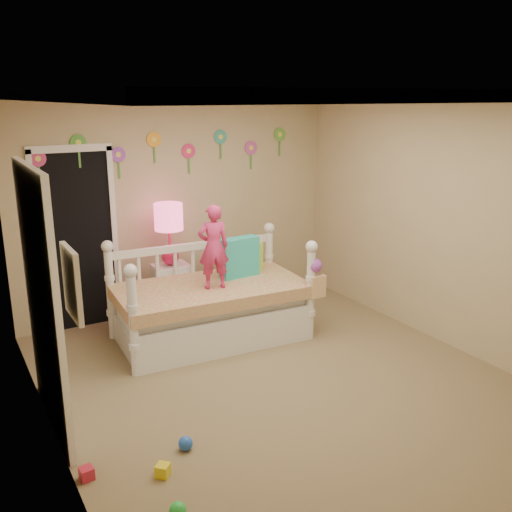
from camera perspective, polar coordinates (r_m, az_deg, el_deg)
floor at (r=5.46m, az=2.30°, el=-12.33°), size 4.00×4.50×0.01m
ceiling at (r=4.81m, az=2.65°, el=16.12°), size 4.00×4.50×0.01m
back_wall at (r=6.93m, az=-7.59°, el=5.10°), size 4.00×0.01×2.60m
left_wall at (r=4.29m, az=-20.74°, el=-2.50°), size 0.01×4.50×2.60m
right_wall at (r=6.26m, az=18.15°, el=3.28°), size 0.01×4.50×2.60m
crown_molding at (r=4.81m, az=2.64°, el=15.76°), size 4.00×4.50×0.06m
daybed at (r=6.14m, az=-4.61°, el=-3.42°), size 2.11×1.23×1.11m
pillow_turquoise at (r=6.32m, az=-1.69°, el=-0.12°), size 0.46×0.19×0.44m
pillow_lime at (r=6.53m, az=-0.93°, el=-0.10°), size 0.36×0.17×0.33m
child at (r=5.89m, az=-4.29°, el=0.91°), size 0.36×0.27×0.89m
nightstand at (r=6.78m, az=-8.45°, el=-3.61°), size 0.41×0.32×0.68m
table_lamp at (r=6.56m, az=-8.74°, el=3.15°), size 0.33×0.33×0.72m
closet_doorway at (r=6.61m, az=-17.49°, el=1.62°), size 0.90×0.04×2.07m
flower_decals at (r=6.80m, az=-8.45°, el=10.31°), size 3.40×0.02×0.50m
mirror_closet at (r=4.66m, az=-20.60°, el=-4.33°), size 0.07×1.30×2.10m
wall_picture at (r=3.38m, az=-18.01°, el=-2.63°), size 0.05×0.34×0.42m
hanging_bag at (r=6.11m, az=5.98°, el=-2.36°), size 0.20×0.16×0.36m
toy_scatter at (r=4.41m, az=-11.93°, el=-19.41°), size 1.22×1.50×0.11m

